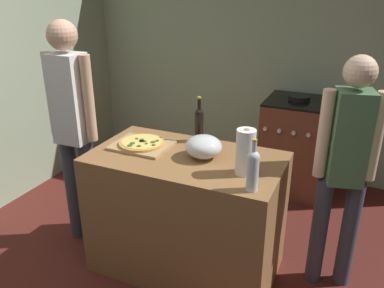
{
  "coord_description": "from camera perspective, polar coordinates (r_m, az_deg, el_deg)",
  "views": [
    {
      "loc": [
        1.14,
        -1.4,
        1.99
      ],
      "look_at": [
        0.12,
        0.88,
        0.95
      ],
      "focal_mm": 36.87,
      "sensor_mm": 36.0,
      "label": 1
    }
  ],
  "objects": [
    {
      "name": "counter",
      "position": [
        2.86,
        -0.83,
        -10.01
      ],
      "size": [
        1.3,
        0.72,
        0.9
      ],
      "primitive_type": "cube",
      "color": "olive",
      "rests_on": "ground_plane"
    },
    {
      "name": "mixing_bowl",
      "position": [
        2.59,
        1.66,
        -0.38
      ],
      "size": [
        0.25,
        0.25,
        0.15
      ],
      "color": "#B2B2B7",
      "rests_on": "counter"
    },
    {
      "name": "stove",
      "position": [
        4.03,
        14.94,
        -0.28
      ],
      "size": [
        0.65,
        0.6,
        0.98
      ],
      "color": "brown",
      "rests_on": "ground_plane"
    },
    {
      "name": "person_in_stripes",
      "position": [
        3.04,
        -16.87,
        3.14
      ],
      "size": [
        0.4,
        0.21,
        1.75
      ],
      "color": "#383D4C",
      "rests_on": "ground_plane"
    },
    {
      "name": "wine_bottle_dark",
      "position": [
        2.84,
        1.03,
        3.05
      ],
      "size": [
        0.06,
        0.06,
        0.33
      ],
      "color": "black",
      "rests_on": "counter"
    },
    {
      "name": "kitchen_wall_left",
      "position": [
        4.11,
        -23.86,
        11.11
      ],
      "size": [
        0.1,
        3.25,
        2.6
      ],
      "primitive_type": "cube",
      "color": "#99A889",
      "rests_on": "ground_plane"
    },
    {
      "name": "kitchen_wall_rear",
      "position": [
        4.31,
        8.71,
        13.19
      ],
      "size": [
        4.24,
        0.1,
        2.6
      ],
      "primitive_type": "cube",
      "color": "#99A889",
      "rests_on": "ground_plane"
    },
    {
      "name": "person_in_red",
      "position": [
        2.66,
        21.26,
        -2.72
      ],
      "size": [
        0.37,
        0.25,
        1.6
      ],
      "color": "#383D4C",
      "rests_on": "ground_plane"
    },
    {
      "name": "paper_towel_roll",
      "position": [
        2.37,
        7.74,
        -1.15
      ],
      "size": [
        0.12,
        0.12,
        0.29
      ],
      "color": "white",
      "rests_on": "counter"
    },
    {
      "name": "ground_plane",
      "position": [
        3.57,
        1.21,
        -11.48
      ],
      "size": [
        4.24,
        3.25,
        0.02
      ],
      "primitive_type": "cube",
      "color": "#511E19"
    },
    {
      "name": "cutting_board",
      "position": [
        2.81,
        -7.29,
        -0.2
      ],
      "size": [
        0.4,
        0.32,
        0.02
      ],
      "primitive_type": "cube",
      "color": "tan",
      "rests_on": "counter"
    },
    {
      "name": "pizza",
      "position": [
        2.8,
        -7.31,
        0.19
      ],
      "size": [
        0.32,
        0.32,
        0.03
      ],
      "color": "tan",
      "rests_on": "cutting_board"
    },
    {
      "name": "wine_bottle_amber",
      "position": [
        2.19,
        8.79,
        -3.54
      ],
      "size": [
        0.07,
        0.07,
        0.31
      ],
      "color": "silver",
      "rests_on": "counter"
    }
  ]
}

